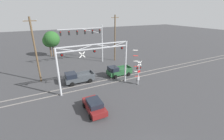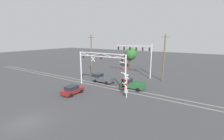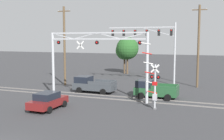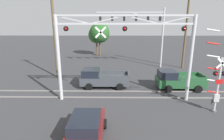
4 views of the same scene
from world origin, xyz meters
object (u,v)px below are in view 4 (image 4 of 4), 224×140
at_px(crossing_signal_mast, 217,85).
at_px(sedan_waiting, 86,129).
at_px(crossing_gantry, 124,47).
at_px(background_tree_far_left_verge, 96,35).
at_px(pickup_truck_lead, 102,78).
at_px(utility_pole_right, 186,30).
at_px(pickup_truck_following, 177,80).
at_px(traffic_signal_span, 145,26).
at_px(background_tree_beyond_span, 100,33).
at_px(utility_pole_left, 54,32).

height_order(crossing_signal_mast, sedan_waiting, crossing_signal_mast).
distance_m(crossing_gantry, background_tree_far_left_verge, 21.67).
bearing_deg(pickup_truck_lead, crossing_signal_mast, -31.40).
xyz_separation_m(crossing_gantry, utility_pole_right, (8.92, 10.90, 0.89)).
distance_m(pickup_truck_following, utility_pole_right, 10.08).
relative_size(crossing_signal_mast, traffic_signal_span, 0.62).
relative_size(sedan_waiting, background_tree_beyond_span, 0.61).
xyz_separation_m(pickup_truck_lead, utility_pole_right, (10.87, 7.85, 4.39)).
distance_m(crossing_gantry, utility_pole_left, 9.70).
xyz_separation_m(traffic_signal_span, pickup_truck_lead, (-5.34, -8.35, -4.97)).
distance_m(crossing_gantry, pickup_truck_following, 6.85).
height_order(crossing_gantry, background_tree_far_left_verge, crossing_gantry).
bearing_deg(crossing_gantry, utility_pole_left, 140.01).
height_order(traffic_signal_span, sedan_waiting, traffic_signal_span).
bearing_deg(background_tree_far_left_verge, traffic_signal_span, -52.15).
bearing_deg(utility_pole_right, sedan_waiting, -124.40).
relative_size(crossing_gantry, traffic_signal_span, 1.14).
height_order(utility_pole_left, background_tree_beyond_span, utility_pole_left).
height_order(pickup_truck_lead, background_tree_far_left_verge, background_tree_far_left_verge).
distance_m(utility_pole_left, utility_pole_right, 16.98).
bearing_deg(background_tree_far_left_verge, background_tree_beyond_span, -26.51).
height_order(pickup_truck_following, utility_pole_right, utility_pole_right).
height_order(traffic_signal_span, background_tree_beyond_span, traffic_signal_span).
xyz_separation_m(crossing_signal_mast, traffic_signal_span, (-2.88, 13.37, 3.82)).
relative_size(background_tree_beyond_span, background_tree_far_left_verge, 1.14).
relative_size(pickup_truck_following, utility_pole_right, 0.43).
relative_size(crossing_signal_mast, pickup_truck_following, 1.33).
xyz_separation_m(background_tree_beyond_span, background_tree_far_left_verge, (-0.63, 0.31, -0.43)).
distance_m(crossing_signal_mast, pickup_truck_lead, 9.70).
distance_m(utility_pole_right, background_tree_far_left_verge, 16.79).
bearing_deg(crossing_gantry, utility_pole_right, 50.71).
relative_size(crossing_signal_mast, utility_pole_right, 0.56).
distance_m(pickup_truck_following, sedan_waiting, 10.97).
bearing_deg(utility_pole_left, crossing_gantry, -39.99).
distance_m(crossing_signal_mast, background_tree_beyond_span, 25.06).
bearing_deg(background_tree_beyond_span, sedan_waiting, -86.98).
relative_size(traffic_signal_span, pickup_truck_following, 2.13).
xyz_separation_m(crossing_gantry, background_tree_far_left_verge, (-4.25, 21.24, -0.37)).
distance_m(crossing_signal_mast, sedan_waiting, 9.26).
distance_m(utility_pole_left, background_tree_far_left_verge, 15.41).
relative_size(crossing_signal_mast, background_tree_far_left_verge, 1.03).
bearing_deg(crossing_gantry, background_tree_far_left_verge, 101.32).
bearing_deg(background_tree_far_left_verge, pickup_truck_lead, -82.77).
bearing_deg(utility_pole_left, background_tree_beyond_span, 75.61).
relative_size(pickup_truck_following, background_tree_far_left_verge, 0.78).
height_order(crossing_gantry, utility_pole_right, utility_pole_right).
bearing_deg(pickup_truck_following, utility_pole_left, 164.08).
height_order(crossing_gantry, traffic_signal_span, traffic_signal_span).
bearing_deg(background_tree_beyond_span, pickup_truck_following, -64.10).
bearing_deg(crossing_gantry, pickup_truck_following, 26.13).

